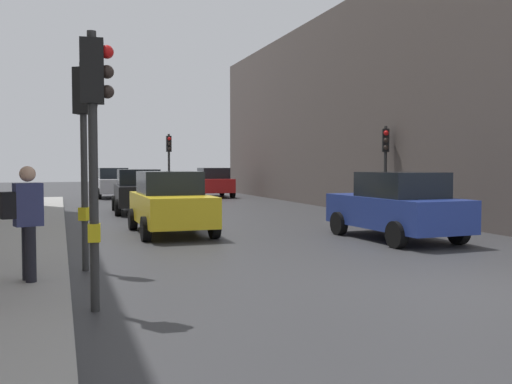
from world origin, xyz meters
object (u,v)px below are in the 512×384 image
(traffic_light_mid_street, at_px, (386,155))
(pedestrian_with_grey_backpack, at_px, (25,216))
(traffic_light_far_median, at_px, (169,155))
(car_blue_van, at_px, (397,206))
(traffic_light_near_left, at_px, (95,119))
(car_silver_hatchback, at_px, (113,183))
(car_yellow_taxi, at_px, (171,203))
(car_dark_suv, at_px, (139,191))
(car_red_sedan, at_px, (213,182))
(traffic_light_near_right, at_px, (85,128))

(traffic_light_mid_street, xyz_separation_m, pedestrian_with_grey_backpack, (-11.72, -8.66, -1.15))
(traffic_light_far_median, relative_size, car_blue_van, 0.84)
(traffic_light_mid_street, distance_m, traffic_light_near_left, 14.83)
(traffic_light_mid_street, relative_size, car_silver_hatchback, 0.80)
(traffic_light_near_left, bearing_deg, car_yellow_taxi, 72.91)
(car_blue_van, bearing_deg, car_dark_suv, 116.04)
(traffic_light_mid_street, distance_m, traffic_light_far_median, 13.21)
(traffic_light_near_left, xyz_separation_m, pedestrian_with_grey_backpack, (-0.95, 1.55, -1.38))
(traffic_light_near_left, distance_m, pedestrian_with_grey_backpack, 2.28)
(pedestrian_with_grey_backpack, bearing_deg, car_silver_hatchback, 82.13)
(car_red_sedan, relative_size, pedestrian_with_grey_backpack, 2.41)
(car_red_sedan, bearing_deg, car_yellow_taxi, -108.46)
(traffic_light_near_right, bearing_deg, traffic_light_mid_street, 33.66)
(traffic_light_near_right, bearing_deg, traffic_light_far_median, 75.25)
(car_red_sedan, distance_m, car_dark_suv, 11.34)
(car_dark_suv, bearing_deg, traffic_light_far_median, 69.38)
(traffic_light_near_left, xyz_separation_m, car_yellow_taxi, (2.49, 8.11, -1.67))
(traffic_light_near_left, bearing_deg, pedestrian_with_grey_backpack, 121.69)
(traffic_light_mid_street, xyz_separation_m, traffic_light_near_left, (-10.77, -10.20, 0.23))
(traffic_light_near_left, bearing_deg, traffic_light_far_median, 77.21)
(traffic_light_far_median, xyz_separation_m, car_blue_van, (2.79, -17.19, -1.59))
(car_silver_hatchback, bearing_deg, traffic_light_near_left, -95.39)
(traffic_light_near_right, relative_size, car_blue_van, 0.89)
(car_blue_van, height_order, car_silver_hatchback, same)
(traffic_light_near_right, distance_m, car_blue_van, 8.22)
(traffic_light_far_median, distance_m, pedestrian_with_grey_backpack, 21.44)
(traffic_light_near_left, distance_m, car_blue_van, 9.37)
(pedestrian_with_grey_backpack, bearing_deg, car_red_sedan, 68.87)
(car_yellow_taxi, relative_size, car_red_sedan, 0.99)
(car_yellow_taxi, xyz_separation_m, car_dark_suv, (0.08, 7.49, 0.00))
(car_yellow_taxi, distance_m, pedestrian_with_grey_backpack, 7.42)
(traffic_light_near_left, relative_size, car_yellow_taxi, 0.88)
(car_dark_suv, bearing_deg, traffic_light_near_right, -101.58)
(traffic_light_far_median, bearing_deg, car_blue_van, -80.78)
(car_red_sedan, bearing_deg, traffic_light_mid_street, -80.68)
(traffic_light_mid_street, xyz_separation_m, car_blue_van, (-2.96, -5.30, -1.44))
(traffic_light_near_left, height_order, car_dark_suv, traffic_light_near_left)
(car_dark_suv, distance_m, car_silver_hatchback, 10.97)
(car_yellow_taxi, xyz_separation_m, car_silver_hatchback, (0.01, 18.47, 0.00))
(car_red_sedan, xyz_separation_m, car_dark_suv, (-5.70, -9.80, 0.00))
(car_yellow_taxi, height_order, car_silver_hatchback, same)
(car_dark_suv, xyz_separation_m, pedestrian_with_grey_backpack, (-3.53, -14.06, 0.29))
(car_dark_suv, height_order, pedestrian_with_grey_backpack, pedestrian_with_grey_backpack)
(car_red_sedan, relative_size, car_silver_hatchback, 1.01)
(traffic_light_mid_street, xyz_separation_m, traffic_light_far_median, (-5.75, 11.89, 0.15))
(traffic_light_far_median, height_order, pedestrian_with_grey_backpack, traffic_light_far_median)
(traffic_light_mid_street, relative_size, pedestrian_with_grey_backpack, 1.89)
(traffic_light_near_right, xyz_separation_m, car_blue_van, (7.81, 1.87, -1.75))
(traffic_light_near_left, xyz_separation_m, traffic_light_far_median, (5.01, 22.10, -0.08))
(car_yellow_taxi, bearing_deg, traffic_light_mid_street, 14.17)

